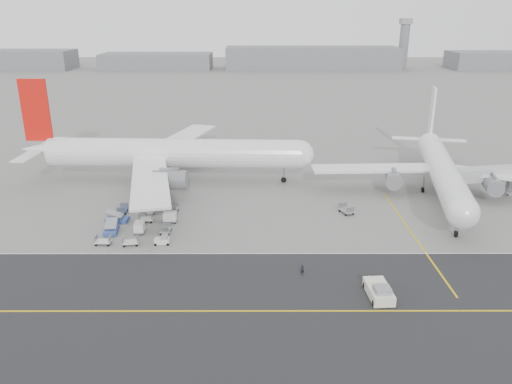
{
  "coord_description": "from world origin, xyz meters",
  "views": [
    {
      "loc": [
        3.45,
        -71.64,
        35.39
      ],
      "look_at": [
        3.58,
        12.0,
        5.03
      ],
      "focal_mm": 35.0,
      "sensor_mm": 36.0,
      "label": 1
    }
  ],
  "objects_px": {
    "control_tower": "(404,43)",
    "pushback_tug": "(379,291)",
    "airliner_a": "(167,153)",
    "ground_crew_a": "(302,270)",
    "airliner_b": "(442,169)",
    "jet_bridge": "(481,176)"
  },
  "relations": [
    {
      "from": "airliner_b",
      "to": "jet_bridge",
      "type": "distance_m",
      "value": 7.78
    },
    {
      "from": "airliner_b",
      "to": "pushback_tug",
      "type": "xyz_separation_m",
      "value": [
        -21.58,
        -39.52,
        -4.42
      ]
    },
    {
      "from": "ground_crew_a",
      "to": "pushback_tug",
      "type": "bearing_deg",
      "value": -53.42
    },
    {
      "from": "pushback_tug",
      "to": "control_tower",
      "type": "bearing_deg",
      "value": 70.6
    },
    {
      "from": "pushback_tug",
      "to": "ground_crew_a",
      "type": "xyz_separation_m",
      "value": [
        -9.52,
        5.95,
        -0.11
      ]
    },
    {
      "from": "airliner_a",
      "to": "pushback_tug",
      "type": "xyz_separation_m",
      "value": [
        35.47,
        -47.87,
        -5.48
      ]
    },
    {
      "from": "jet_bridge",
      "to": "airliner_a",
      "type": "bearing_deg",
      "value": 160.33
    },
    {
      "from": "airliner_a",
      "to": "ground_crew_a",
      "type": "bearing_deg",
      "value": -145.8
    },
    {
      "from": "ground_crew_a",
      "to": "airliner_b",
      "type": "bearing_deg",
      "value": 25.79
    },
    {
      "from": "pushback_tug",
      "to": "jet_bridge",
      "type": "distance_m",
      "value": 48.09
    },
    {
      "from": "control_tower",
      "to": "pushback_tug",
      "type": "distance_m",
      "value": 291.46
    },
    {
      "from": "airliner_b",
      "to": "ground_crew_a",
      "type": "height_order",
      "value": "airliner_b"
    },
    {
      "from": "ground_crew_a",
      "to": "airliner_a",
      "type": "bearing_deg",
      "value": 100.34
    },
    {
      "from": "control_tower",
      "to": "ground_crew_a",
      "type": "bearing_deg",
      "value": -108.17
    },
    {
      "from": "airliner_b",
      "to": "jet_bridge",
      "type": "bearing_deg",
      "value": 1.06
    },
    {
      "from": "control_tower",
      "to": "pushback_tug",
      "type": "relative_size",
      "value": 4.05
    },
    {
      "from": "control_tower",
      "to": "airliner_b",
      "type": "distance_m",
      "value": 247.55
    },
    {
      "from": "airliner_a",
      "to": "jet_bridge",
      "type": "height_order",
      "value": "airliner_a"
    },
    {
      "from": "control_tower",
      "to": "airliner_b",
      "type": "relative_size",
      "value": 0.59
    },
    {
      "from": "control_tower",
      "to": "jet_bridge",
      "type": "height_order",
      "value": "control_tower"
    },
    {
      "from": "jet_bridge",
      "to": "airliner_b",
      "type": "bearing_deg",
      "value": 158.23
    },
    {
      "from": "control_tower",
      "to": "airliner_b",
      "type": "height_order",
      "value": "control_tower"
    }
  ]
}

